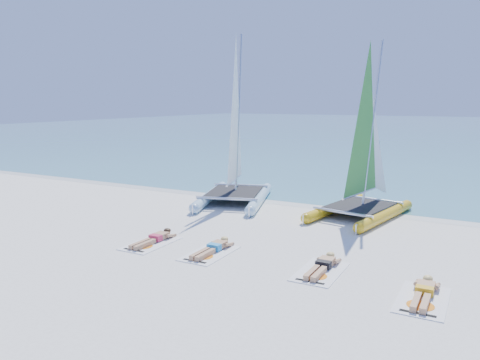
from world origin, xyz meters
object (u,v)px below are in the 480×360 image
at_px(towel_a, 151,243).
at_px(towel_d, 423,300).
at_px(towel_c, 320,272).
at_px(towel_b, 210,253).
at_px(catamaran_blue, 235,150).
at_px(sunbather_d, 424,292).
at_px(catamaran_yellow, 368,159).
at_px(sunbather_c, 323,265).
at_px(sunbather_a, 155,238).
at_px(sunbather_b, 213,248).

height_order(towel_a, towel_d, same).
height_order(towel_a, towel_c, same).
bearing_deg(towel_c, towel_b, -178.32).
xyz_separation_m(catamaran_blue, sunbather_d, (8.24, -6.54, -2.03)).
bearing_deg(catamaran_yellow, sunbather_c, -74.97).
distance_m(sunbather_c, towel_d, 2.56).
xyz_separation_m(catamaran_yellow, towel_b, (-2.68, -6.65, -2.07)).
relative_size(towel_a, sunbather_d, 1.07).
relative_size(towel_b, sunbather_c, 1.07).
height_order(sunbather_a, towel_c, sunbather_a).
bearing_deg(towel_b, sunbather_d, -2.77).
xyz_separation_m(towel_b, towel_d, (5.60, -0.46, 0.00)).
height_order(towel_d, sunbather_d, sunbather_d).
relative_size(catamaran_blue, sunbather_a, 4.17).
height_order(catamaran_blue, catamaran_yellow, catamaran_blue).
distance_m(towel_b, sunbather_d, 5.60).
xyz_separation_m(catamaran_yellow, sunbather_a, (-4.70, -6.52, -1.96)).
distance_m(catamaran_blue, towel_d, 10.85).
bearing_deg(towel_a, towel_c, 1.71).
bearing_deg(towel_b, towel_c, 1.68).
xyz_separation_m(catamaran_yellow, sunbather_b, (-2.68, -6.45, -1.96)).
relative_size(towel_b, towel_d, 1.00).
distance_m(catamaran_yellow, sunbather_a, 8.27).
relative_size(towel_a, towel_c, 1.00).
xyz_separation_m(towel_a, towel_d, (7.61, -0.40, 0.00)).
bearing_deg(sunbather_c, towel_d, -16.97).
bearing_deg(sunbather_d, sunbather_b, 175.27).
height_order(catamaran_blue, towel_c, catamaran_blue).
xyz_separation_m(sunbather_b, sunbather_c, (3.15, 0.09, 0.00)).
relative_size(catamaran_yellow, sunbather_d, 3.82).
bearing_deg(sunbather_c, sunbather_d, -12.78).
xyz_separation_m(towel_b, sunbather_d, (5.60, -0.27, 0.11)).
bearing_deg(catamaran_yellow, sunbather_a, -114.91).
distance_m(sunbather_b, sunbather_c, 3.15).
bearing_deg(catamaran_blue, sunbather_c, -63.23).
bearing_deg(sunbather_c, catamaran_yellow, 94.15).
distance_m(towel_a, towel_c, 5.16).
bearing_deg(sunbather_a, towel_b, -3.69).
bearing_deg(towel_a, towel_d, -3.02).
distance_m(towel_c, towel_d, 2.51).
xyz_separation_m(catamaran_blue, towel_d, (8.24, -6.73, -2.14)).
relative_size(catamaran_yellow, sunbather_c, 3.82).
xyz_separation_m(catamaran_blue, catamaran_yellow, (5.33, 0.38, -0.07)).
relative_size(sunbather_b, sunbather_c, 1.00).
bearing_deg(towel_d, catamaran_blue, 140.78).
distance_m(catamaran_blue, sunbather_b, 6.93).
height_order(sunbather_a, towel_b, sunbather_a).
bearing_deg(towel_b, catamaran_blue, 112.91).
bearing_deg(towel_c, towel_d, -12.78).
height_order(sunbather_b, sunbather_c, same).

